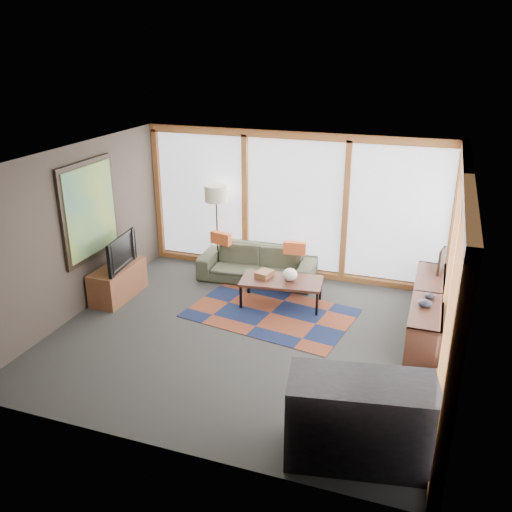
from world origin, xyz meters
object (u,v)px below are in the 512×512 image
(coffee_table, at_px, (281,292))
(bookshelf, at_px, (426,310))
(television, at_px, (117,252))
(sofa, at_px, (257,264))
(bar_counter, at_px, (360,420))
(tv_console, at_px, (118,282))
(floor_lamp, at_px, (217,229))

(coffee_table, relative_size, bookshelf, 0.54)
(coffee_table, xyz_separation_m, television, (-2.60, -0.65, 0.61))
(sofa, xyz_separation_m, coffee_table, (0.69, -0.80, -0.08))
(bar_counter, bearing_deg, bookshelf, 70.13)
(tv_console, bearing_deg, sofa, 36.27)
(sofa, relative_size, tv_console, 1.86)
(coffee_table, xyz_separation_m, tv_console, (-2.64, -0.63, 0.06))
(television, bearing_deg, sofa, -59.28)
(sofa, distance_m, bar_counter, 4.61)
(sofa, height_order, tv_console, sofa)
(coffee_table, relative_size, tv_console, 1.17)
(television, bearing_deg, bar_counter, -126.10)
(tv_console, height_order, bar_counter, bar_counter)
(floor_lamp, bearing_deg, tv_console, -126.04)
(sofa, distance_m, television, 2.46)
(tv_console, distance_m, bar_counter, 5.05)
(coffee_table, bearing_deg, television, -165.86)
(floor_lamp, relative_size, television, 1.72)
(television, bearing_deg, coffee_table, -82.57)
(sofa, height_order, bar_counter, bar_counter)
(bookshelf, relative_size, television, 2.54)
(sofa, distance_m, floor_lamp, 0.98)
(tv_console, bearing_deg, floor_lamp, 53.96)
(coffee_table, bearing_deg, tv_console, -166.64)
(floor_lamp, distance_m, coffee_table, 1.87)
(floor_lamp, relative_size, bookshelf, 0.68)
(bar_counter, bearing_deg, sofa, 111.60)
(bookshelf, xyz_separation_m, television, (-4.85, -0.58, 0.52))
(floor_lamp, relative_size, tv_console, 1.48)
(floor_lamp, xyz_separation_m, tv_console, (-1.14, -1.56, -0.54))
(floor_lamp, relative_size, bar_counter, 1.13)
(coffee_table, height_order, bookshelf, bookshelf)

